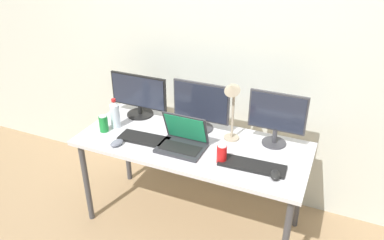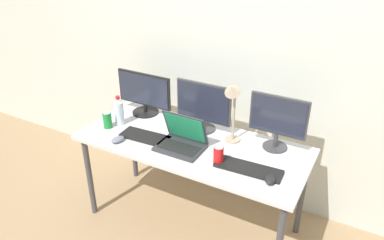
{
  "view_description": "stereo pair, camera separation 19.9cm",
  "coord_description": "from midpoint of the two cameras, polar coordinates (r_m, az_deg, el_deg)",
  "views": [
    {
      "loc": [
        0.91,
        -2.08,
        2.13
      ],
      "look_at": [
        0.0,
        0.0,
        0.92
      ],
      "focal_mm": 35.0,
      "sensor_mm": 36.0,
      "label": 1
    },
    {
      "loc": [
        1.09,
        -1.99,
        2.13
      ],
      "look_at": [
        0.0,
        0.0,
        0.92
      ],
      "focal_mm": 35.0,
      "sensor_mm": 36.0,
      "label": 2
    }
  ],
  "objects": [
    {
      "name": "wall_back",
      "position": [
        2.93,
        7.64,
        11.36
      ],
      "size": [
        7.0,
        0.08,
        2.6
      ],
      "primitive_type": "cube",
      "color": "silver",
      "rests_on": "ground"
    },
    {
      "name": "desk_lamp",
      "position": [
        2.52,
        8.41,
        2.76
      ],
      "size": [
        0.11,
        0.18,
        0.48
      ],
      "color": "tan",
      "rests_on": "work_desk"
    },
    {
      "name": "water_bottle",
      "position": [
        2.88,
        -9.13,
        1.26
      ],
      "size": [
        0.07,
        0.07,
        0.23
      ],
      "color": "silver",
      "rests_on": "work_desk"
    },
    {
      "name": "keyboard_aux",
      "position": [
        2.72,
        -5.08,
        -2.58
      ],
      "size": [
        0.37,
        0.16,
        0.02
      ],
      "primitive_type": "cube",
      "rotation": [
        0.0,
        0.0,
        0.05
      ],
      "color": "black",
      "rests_on": "work_desk"
    },
    {
      "name": "keyboard_main",
      "position": [
        2.42,
        10.94,
        -7.33
      ],
      "size": [
        0.43,
        0.15,
        0.02
      ],
      "primitive_type": "cube",
      "rotation": [
        0.0,
        0.0,
        0.05
      ],
      "color": "black",
      "rests_on": "work_desk"
    },
    {
      "name": "soda_can_by_laptop",
      "position": [
        2.87,
        -10.85,
        -0.04
      ],
      "size": [
        0.07,
        0.07,
        0.13
      ],
      "color": "#197F33",
      "rests_on": "work_desk"
    },
    {
      "name": "monitor_left",
      "position": [
        3.0,
        -5.41,
        4.08
      ],
      "size": [
        0.48,
        0.21,
        0.34
      ],
      "color": "black",
      "rests_on": "work_desk"
    },
    {
      "name": "work_desk",
      "position": [
        2.69,
        2.12,
        -4.67
      ],
      "size": [
        1.64,
        0.69,
        0.74
      ],
      "color": "#424247",
      "rests_on": "ground"
    },
    {
      "name": "laptop_silver",
      "position": [
        2.58,
        0.7,
        -3.09
      ],
      "size": [
        0.32,
        0.24,
        0.24
      ],
      "color": "#2D2D33",
      "rests_on": "work_desk"
    },
    {
      "name": "monitor_center",
      "position": [
        2.74,
        3.83,
        2.14
      ],
      "size": [
        0.43,
        0.19,
        0.37
      ],
      "color": "#38383D",
      "rests_on": "work_desk"
    },
    {
      "name": "ground_plane",
      "position": [
        3.11,
        1.9,
        -15.18
      ],
      "size": [
        16.0,
        16.0,
        0.0
      ],
      "primitive_type": "plane",
      "color": "#9E7F5B"
    },
    {
      "name": "soda_can_near_keyboard",
      "position": [
        2.42,
        6.42,
        -5.42
      ],
      "size": [
        0.07,
        0.07,
        0.13
      ],
      "color": "red",
      "rests_on": "work_desk"
    },
    {
      "name": "monitor_right",
      "position": [
        2.58,
        15.14,
        -0.04
      ],
      "size": [
        0.39,
        0.17,
        0.39
      ],
      "color": "#38383D",
      "rests_on": "work_desk"
    },
    {
      "name": "mouse_by_laptop",
      "position": [
        2.69,
        -9.17,
        -3.0
      ],
      "size": [
        0.09,
        0.12,
        0.04
      ],
      "primitive_type": "ellipsoid",
      "rotation": [
        0.0,
        0.0,
        -0.26
      ],
      "color": "slate",
      "rests_on": "work_desk"
    },
    {
      "name": "mouse_by_keyboard",
      "position": [
        2.34,
        14.27,
        -8.83
      ],
      "size": [
        0.08,
        0.11,
        0.04
      ],
      "primitive_type": "ellipsoid",
      "rotation": [
        0.0,
        0.0,
        0.22
      ],
      "color": "black",
      "rests_on": "work_desk"
    }
  ]
}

